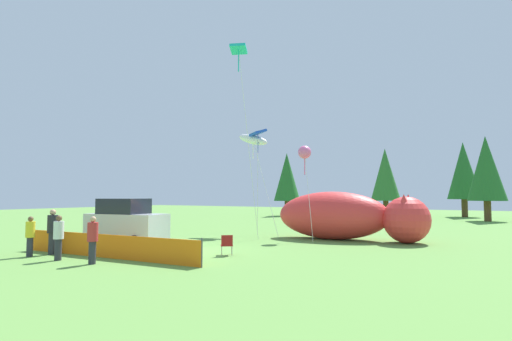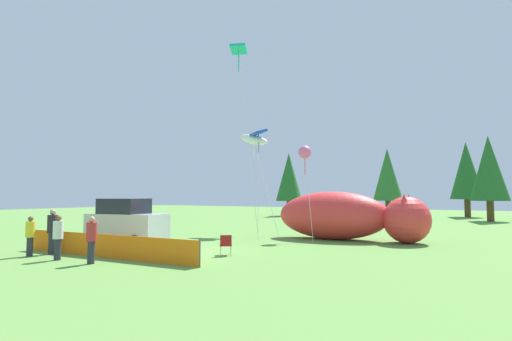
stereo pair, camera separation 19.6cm
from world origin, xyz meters
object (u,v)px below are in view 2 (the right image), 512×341
at_px(spectator_in_white_shirt, 91,238).
at_px(kite_pink_octopus, 305,153).
at_px(folding_chair, 226,244).
at_px(kite_white_ghost, 254,140).
at_px(spectator_in_black_shirt, 58,236).
at_px(kite_blue_box, 258,134).
at_px(parked_car, 126,222).
at_px(spectator_in_blue_shirt, 30,234).
at_px(inflatable_cat, 347,218).
at_px(spectator_in_grey_shirt, 52,230).
at_px(kite_teal_diamond, 239,54).

bearing_deg(spectator_in_white_shirt, kite_pink_octopus, 74.01).
relative_size(folding_chair, kite_white_ghost, 0.12).
height_order(spectator_in_white_shirt, kite_pink_octopus, kite_pink_octopus).
distance_m(spectator_in_white_shirt, kite_white_ghost, 14.15).
bearing_deg(spectator_in_black_shirt, kite_blue_box, 84.73).
xyz_separation_m(parked_car, spectator_in_blue_shirt, (-0.01, -4.92, -0.22)).
distance_m(inflatable_cat, spectator_in_grey_shirt, 14.65).
xyz_separation_m(folding_chair, kite_teal_diamond, (-2.59, 4.82, 9.99)).
relative_size(kite_blue_box, kite_teal_diamond, 0.63).
distance_m(spectator_in_grey_shirt, kite_white_ghost, 13.67).
bearing_deg(spectator_in_grey_shirt, inflatable_cat, 52.33).
xyz_separation_m(kite_blue_box, kite_white_ghost, (-0.50, 0.21, -0.30)).
xyz_separation_m(inflatable_cat, kite_pink_octopus, (-2.17, -0.75, 3.68)).
relative_size(inflatable_cat, kite_teal_diamond, 0.77).
bearing_deg(kite_blue_box, spectator_in_white_shirt, -87.18).
height_order(kite_pink_octopus, kite_white_ghost, kite_white_ghost).
xyz_separation_m(kite_pink_octopus, kite_teal_diamond, (-2.88, -2.50, 5.56)).
relative_size(inflatable_cat, kite_white_ghost, 1.24).
bearing_deg(spectator_in_white_shirt, folding_chair, 54.31).
bearing_deg(spectator_in_blue_shirt, spectator_in_grey_shirt, 73.74).
xyz_separation_m(inflatable_cat, spectator_in_white_shirt, (-5.47, -12.25, -0.30)).
bearing_deg(kite_blue_box, parked_car, -110.73).
bearing_deg(spectator_in_black_shirt, inflatable_cat, 59.47).
relative_size(spectator_in_white_shirt, spectator_in_black_shirt, 1.01).
bearing_deg(inflatable_cat, spectator_in_blue_shirt, -128.77).
bearing_deg(kite_teal_diamond, kite_pink_octopus, 40.92).
distance_m(folding_chair, kite_white_ghost, 11.35).
distance_m(parked_car, spectator_in_grey_shirt, 4.13).
height_order(spectator_in_white_shirt, spectator_in_blue_shirt, spectator_in_white_shirt).
relative_size(kite_pink_octopus, kite_white_ghost, 0.78).
xyz_separation_m(spectator_in_white_shirt, kite_teal_diamond, (0.41, 9.00, 9.54)).
distance_m(spectator_in_blue_shirt, kite_pink_octopus, 14.18).
relative_size(spectator_in_white_shirt, spectator_in_grey_shirt, 0.91).
relative_size(inflatable_cat, kite_blue_box, 1.23).
height_order(spectator_in_grey_shirt, kite_teal_diamond, kite_teal_diamond).
relative_size(spectator_in_black_shirt, kite_blue_box, 0.25).
bearing_deg(kite_blue_box, spectator_in_blue_shirt, -103.30).
xyz_separation_m(folding_chair, spectator_in_white_shirt, (-3.00, -4.18, 0.45)).
relative_size(spectator_in_grey_shirt, kite_blue_box, 0.28).
height_order(spectator_in_black_shirt, kite_blue_box, kite_blue_box).
height_order(parked_car, inflatable_cat, inflatable_cat).
height_order(parked_car, spectator_in_grey_shirt, parked_car).
bearing_deg(inflatable_cat, folding_chair, -109.22).
xyz_separation_m(spectator_in_blue_shirt, kite_pink_octopus, (7.01, 11.65, 4.04)).
bearing_deg(kite_blue_box, kite_white_ghost, 157.02).
bearing_deg(inflatable_cat, kite_blue_box, 171.82).
height_order(spectator_in_blue_shirt, kite_teal_diamond, kite_teal_diamond).
height_order(spectator_in_grey_shirt, spectator_in_blue_shirt, spectator_in_grey_shirt).
distance_m(spectator_in_white_shirt, kite_pink_octopus, 12.61).
relative_size(spectator_in_black_shirt, spectator_in_grey_shirt, 0.91).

